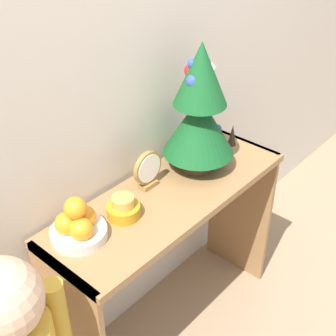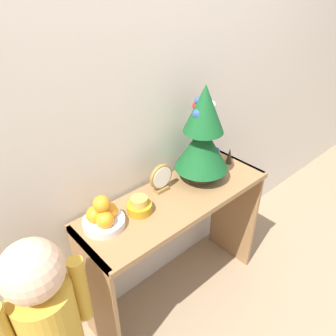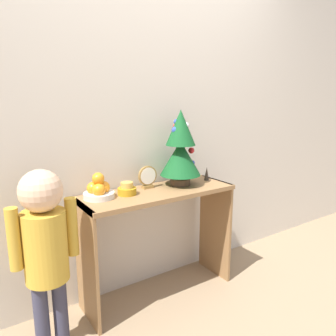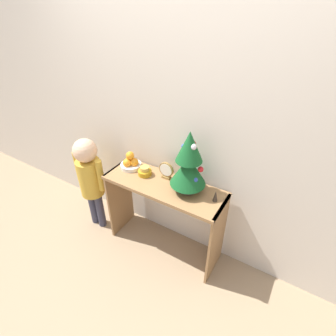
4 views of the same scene
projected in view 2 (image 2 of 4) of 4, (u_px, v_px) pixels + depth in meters
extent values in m
plane|color=#997F60|center=(197.00, 312.00, 1.96)|extent=(12.00, 12.00, 0.00)
cube|color=beige|center=(145.00, 93.00, 1.55)|extent=(7.00, 0.05, 2.50)
cube|color=olive|center=(177.00, 199.00, 1.67)|extent=(1.06, 0.38, 0.03)
cube|color=olive|center=(98.00, 303.00, 1.58)|extent=(0.02, 0.35, 0.77)
cube|color=olive|center=(233.00, 210.00, 2.17)|extent=(0.02, 0.35, 0.77)
cylinder|color=#4C3828|center=(200.00, 174.00, 1.79)|extent=(0.14, 0.14, 0.05)
cylinder|color=brown|center=(201.00, 167.00, 1.77)|extent=(0.02, 0.02, 0.04)
cone|color=#145123|center=(202.00, 147.00, 1.70)|extent=(0.29, 0.29, 0.24)
cone|color=#145123|center=(205.00, 109.00, 1.58)|extent=(0.21, 0.21, 0.24)
sphere|color=red|center=(198.00, 106.00, 1.61)|extent=(0.05, 0.05, 0.05)
sphere|color=#2D4CA8|center=(216.00, 151.00, 1.74)|extent=(0.04, 0.04, 0.04)
sphere|color=#2D4CA8|center=(198.00, 101.00, 1.57)|extent=(0.04, 0.04, 0.04)
sphere|color=silver|center=(211.00, 105.00, 1.59)|extent=(0.05, 0.05, 0.05)
sphere|color=#2D4CA8|center=(198.00, 114.00, 1.57)|extent=(0.05, 0.05, 0.05)
sphere|color=red|center=(215.00, 134.00, 1.73)|extent=(0.04, 0.04, 0.04)
cylinder|color=silver|center=(104.00, 222.00, 1.47)|extent=(0.19, 0.19, 0.04)
sphere|color=orange|center=(109.00, 211.00, 1.47)|extent=(0.08, 0.08, 0.08)
sphere|color=orange|center=(95.00, 215.00, 1.45)|extent=(0.08, 0.08, 0.08)
sphere|color=orange|center=(105.00, 220.00, 1.42)|extent=(0.08, 0.08, 0.08)
sphere|color=orange|center=(101.00, 204.00, 1.42)|extent=(0.08, 0.08, 0.08)
cylinder|color=#B78419|center=(139.00, 208.00, 1.55)|extent=(0.12, 0.12, 0.04)
cylinder|color=gold|center=(139.00, 201.00, 1.53)|extent=(0.08, 0.08, 0.04)
cube|color=olive|center=(161.00, 189.00, 1.70)|extent=(0.07, 0.04, 0.02)
cylinder|color=olive|center=(161.00, 177.00, 1.66)|extent=(0.14, 0.02, 0.14)
cylinder|color=white|center=(162.00, 178.00, 1.65)|extent=(0.12, 0.00, 0.12)
cone|color=#382D23|center=(229.00, 156.00, 1.91)|extent=(0.04, 0.04, 0.10)
cylinder|color=gold|center=(49.00, 324.00, 1.24)|extent=(0.23, 0.23, 0.38)
sphere|color=#E0B28E|center=(32.00, 271.00, 1.08)|extent=(0.22, 0.22, 0.22)
cylinder|color=gold|center=(81.00, 289.00, 1.28)|extent=(0.06, 0.06, 0.32)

